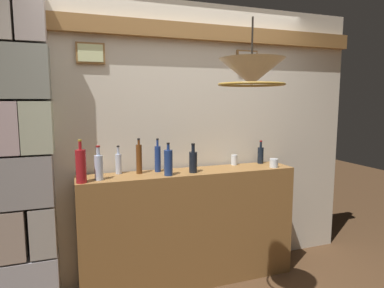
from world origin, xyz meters
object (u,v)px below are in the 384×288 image
object	(u,v)px
liquor_bottle_port	(81,166)
pendant_lamp	(252,73)
liquor_bottle_whiskey	(261,155)
liquor_bottle_rye	(168,162)
liquor_bottle_brandy	(99,167)
liquor_bottle_scotch	(139,159)
liquor_bottle_sherry	(118,163)
glass_tumbler_rocks	(234,160)
glass_tumbler_highball	(274,163)
liquor_bottle_amaro	(158,158)
liquor_bottle_bourbon	(193,161)

from	to	relation	value
liquor_bottle_port	pendant_lamp	size ratio (longest dim) A/B	0.78
liquor_bottle_whiskey	liquor_bottle_rye	bearing A→B (deg)	-168.21
liquor_bottle_brandy	liquor_bottle_scotch	bearing A→B (deg)	20.44
liquor_bottle_sherry	liquor_bottle_port	distance (m)	0.39
liquor_bottle_whiskey	liquor_bottle_rye	distance (m)	1.03
liquor_bottle_sherry	liquor_bottle_scotch	size ratio (longest dim) A/B	0.80
liquor_bottle_rye	liquor_bottle_brandy	bearing A→B (deg)	177.38
glass_tumbler_rocks	glass_tumbler_highball	world-z (taller)	glass_tumbler_rocks
liquor_bottle_amaro	liquor_bottle_port	size ratio (longest dim) A/B	0.89
liquor_bottle_bourbon	glass_tumbler_highball	xyz separation A→B (m)	(0.79, -0.04, -0.06)
liquor_bottle_scotch	glass_tumbler_highball	bearing A→B (deg)	-7.20
liquor_bottle_rye	glass_tumbler_highball	size ratio (longest dim) A/B	3.41
pendant_lamp	liquor_bottle_brandy	bearing A→B (deg)	139.73
liquor_bottle_amaro	glass_tumbler_highball	distance (m)	1.09
liquor_bottle_bourbon	liquor_bottle_sherry	distance (m)	0.64
glass_tumbler_rocks	glass_tumbler_highball	distance (m)	0.38
liquor_bottle_port	pendant_lamp	xyz separation A→B (m)	(1.04, -0.72, 0.66)
liquor_bottle_whiskey	liquor_bottle_scotch	size ratio (longest dim) A/B	0.76
liquor_bottle_amaro	liquor_bottle_bourbon	bearing A→B (deg)	-25.48
liquor_bottle_whiskey	liquor_bottle_port	bearing A→B (deg)	-172.16
liquor_bottle_rye	glass_tumbler_rocks	size ratio (longest dim) A/B	2.81
liquor_bottle_bourbon	liquor_bottle_sherry	size ratio (longest dim) A/B	1.05
liquor_bottle_rye	glass_tumbler_rocks	distance (m)	0.76
liquor_bottle_whiskey	liquor_bottle_brandy	xyz separation A→B (m)	(-1.57, -0.18, 0.02)
liquor_bottle_rye	glass_tumbler_highball	distance (m)	1.03
liquor_bottle_port	glass_tumbler_rocks	distance (m)	1.44
liquor_bottle_brandy	pendant_lamp	bearing A→B (deg)	-40.27
glass_tumbler_highball	liquor_bottle_rye	bearing A→B (deg)	179.82
liquor_bottle_bourbon	glass_tumbler_highball	world-z (taller)	liquor_bottle_bourbon
liquor_bottle_brandy	pendant_lamp	distance (m)	1.37
liquor_bottle_brandy	liquor_bottle_rye	xyz separation A→B (m)	(0.56, -0.03, 0.00)
liquor_bottle_scotch	pendant_lamp	distance (m)	1.25
liquor_bottle_sherry	glass_tumbler_rocks	xyz separation A→B (m)	(1.11, 0.02, -0.04)
glass_tumbler_highball	pendant_lamp	xyz separation A→B (m)	(-0.68, -0.74, 0.75)
liquor_bottle_bourbon	liquor_bottle_scotch	distance (m)	0.47
liquor_bottle_whiskey	pendant_lamp	bearing A→B (deg)	-124.84
liquor_bottle_port	liquor_bottle_amaro	bearing A→B (deg)	16.83
liquor_bottle_amaro	liquor_bottle_port	bearing A→B (deg)	-163.17
glass_tumbler_highball	liquor_bottle_brandy	bearing A→B (deg)	178.96
liquor_bottle_amaro	liquor_bottle_rye	size ratio (longest dim) A/B	1.07
liquor_bottle_amaro	liquor_bottle_whiskey	xyz separation A→B (m)	(1.06, 0.04, -0.03)
liquor_bottle_sherry	liquor_bottle_rye	bearing A→B (deg)	-28.38
liquor_bottle_port	glass_tumbler_highball	size ratio (longest dim) A/B	4.10
liquor_bottle_port	glass_tumbler_rocks	size ratio (longest dim) A/B	3.37
pendant_lamp	liquor_bottle_whiskey	bearing A→B (deg)	55.16
liquor_bottle_amaro	glass_tumbler_rocks	size ratio (longest dim) A/B	3.00
liquor_bottle_port	liquor_bottle_rye	size ratio (longest dim) A/B	1.20
liquor_bottle_whiskey	pendant_lamp	world-z (taller)	pendant_lamp
liquor_bottle_amaro	liquor_bottle_scotch	world-z (taller)	liquor_bottle_scotch
liquor_bottle_amaro	glass_tumbler_highball	xyz separation A→B (m)	(1.07, -0.17, -0.08)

